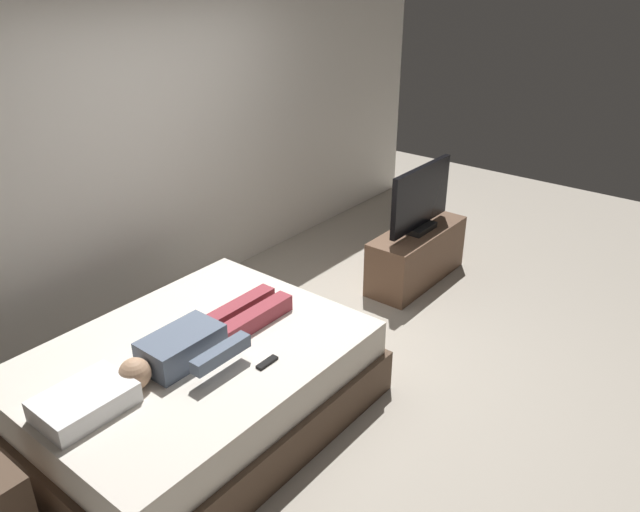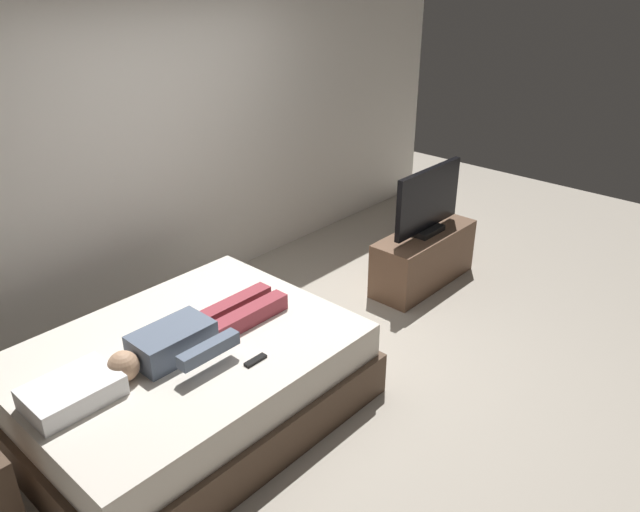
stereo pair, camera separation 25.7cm
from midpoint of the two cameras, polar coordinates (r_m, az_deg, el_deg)
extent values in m
plane|color=#ADA393|center=(4.56, 2.01, -10.30)|extent=(10.00, 10.00, 0.00)
cube|color=silver|center=(5.38, -9.64, 11.70)|extent=(6.40, 0.10, 2.80)
cube|color=brown|center=(4.14, -10.22, -12.53)|extent=(2.08, 1.61, 0.30)
cube|color=silver|center=(3.98, -10.53, -9.49)|extent=(2.00, 1.53, 0.24)
cube|color=white|center=(3.59, -19.99, -11.74)|extent=(0.48, 0.34, 0.12)
cube|color=slate|center=(3.78, -11.57, -7.79)|extent=(0.48, 0.28, 0.18)
sphere|color=tan|center=(3.64, -15.74, -9.81)|extent=(0.18, 0.18, 0.18)
cube|color=#993842|center=(4.03, -4.73, -5.57)|extent=(0.60, 0.11, 0.11)
cube|color=#993842|center=(4.14, -6.26, -4.77)|extent=(0.60, 0.11, 0.11)
cube|color=slate|center=(3.60, -8.14, -8.62)|extent=(0.40, 0.08, 0.08)
cube|color=black|center=(3.70, -3.97, -9.60)|extent=(0.15, 0.04, 0.02)
cube|color=brown|center=(5.64, 10.81, -0.19)|extent=(1.10, 0.40, 0.50)
cube|color=black|center=(5.53, 11.05, 2.36)|extent=(0.32, 0.20, 0.05)
cube|color=black|center=(5.42, 11.31, 5.22)|extent=(0.88, 0.05, 0.54)
camera|label=1|loc=(0.13, -88.39, 0.79)|focal=34.69mm
camera|label=2|loc=(0.13, 91.61, -0.79)|focal=34.69mm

